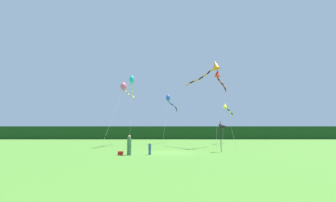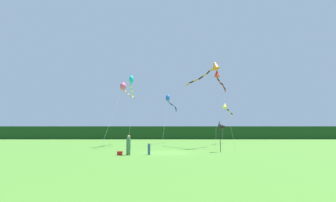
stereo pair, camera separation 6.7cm
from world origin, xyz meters
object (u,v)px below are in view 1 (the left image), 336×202
at_px(kite_cyan, 132,82).
at_px(kite_rainbow, 124,87).
at_px(cooler_box, 120,153).
at_px(kite_blue, 169,100).
at_px(person_adult, 129,144).
at_px(person_child, 150,148).
at_px(kite_yellow, 227,108).
at_px(kite_orange, 212,68).
at_px(banner_flag_pole, 223,127).
at_px(kite_red, 219,76).

distance_m(kite_cyan, kite_rainbow, 4.37).
height_order(cooler_box, kite_blue, kite_blue).
height_order(person_adult, person_child, person_adult).
bearing_deg(kite_yellow, cooler_box, -128.14).
bearing_deg(cooler_box, person_child, 6.95).
bearing_deg(kite_orange, cooler_box, -138.69).
distance_m(banner_flag_pole, kite_cyan, 18.48).
relative_size(person_child, banner_flag_pole, 0.35).
bearing_deg(cooler_box, banner_flag_pole, 16.93).
bearing_deg(person_adult, kite_blue, 79.23).
distance_m(person_child, kite_rainbow, 14.10).
distance_m(banner_flag_pole, kite_blue, 18.70).
distance_m(kite_cyan, kite_red, 14.27).
bearing_deg(person_child, kite_orange, 48.50).
bearing_deg(kite_rainbow, kite_orange, -7.60).
relative_size(kite_yellow, kite_orange, 0.75).
xyz_separation_m(kite_blue, kite_cyan, (-6.27, -5.12, 2.22)).
bearing_deg(kite_blue, kite_red, -58.11).
relative_size(kite_yellow, kite_cyan, 0.80).
bearing_deg(cooler_box, kite_blue, 77.03).
bearing_deg(kite_blue, banner_flag_pole, -71.52).
bearing_deg(banner_flag_pole, kite_yellow, 73.47).
bearing_deg(person_adult, kite_red, 41.26).
bearing_deg(banner_flag_pole, kite_orange, 87.53).
bearing_deg(person_adult, kite_cyan, 99.16).
relative_size(person_adult, kite_rainbow, 0.19).
xyz_separation_m(kite_blue, kite_orange, (5.94, -10.82, 3.00)).
height_order(kite_cyan, kite_orange, kite_orange).
bearing_deg(person_child, person_adult, -167.10).
distance_m(kite_yellow, kite_red, 11.11).
bearing_deg(person_adult, person_child, 12.90).
relative_size(kite_orange, kite_red, 1.13).
distance_m(person_adult, cooler_box, 1.15).
height_order(kite_rainbow, kite_red, kite_red).
bearing_deg(person_adult, cooler_box, 172.66).
distance_m(kite_rainbow, kite_red, 13.65).
height_order(banner_flag_pole, kite_yellow, kite_yellow).
distance_m(kite_blue, kite_orange, 12.70).
relative_size(cooler_box, kite_rainbow, 0.05).
bearing_deg(cooler_box, kite_rainbow, 100.69).
xyz_separation_m(person_adult, kite_red, (10.62, 9.32, 8.77)).
xyz_separation_m(banner_flag_pole, kite_cyan, (-11.94, 11.84, 7.65)).
distance_m(person_adult, banner_flag_pole, 10.18).
distance_m(kite_blue, kite_red, 12.94).
bearing_deg(kite_rainbow, kite_cyan, 83.87).
height_order(person_adult, kite_orange, kite_orange).
bearing_deg(banner_flag_pole, kite_blue, 108.48).
xyz_separation_m(kite_rainbow, kite_red, (13.48, -1.76, 1.19)).
distance_m(cooler_box, kite_orange, 17.79).
bearing_deg(banner_flag_pole, kite_red, 79.70).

